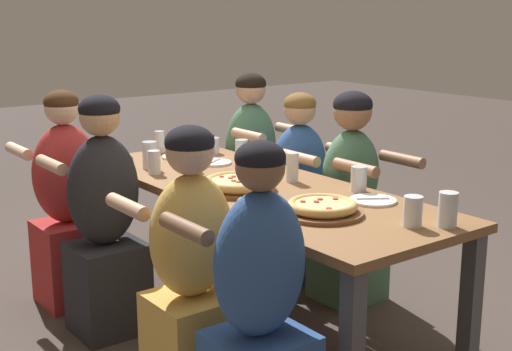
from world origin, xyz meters
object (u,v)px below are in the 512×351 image
(cocktail_glass_blue, at_px, (213,146))
(diner_near_midright, at_px, (192,279))
(empty_plate_b, at_px, (214,163))
(drinking_glass_f, at_px, (190,159))
(drinking_glass_a, at_px, (413,213))
(drinking_glass_i, at_px, (159,142))
(pizza_board_main, at_px, (322,208))
(empty_plate_a, at_px, (373,200))
(drinking_glass_h, at_px, (150,157))
(drinking_glass_j, at_px, (254,156))
(drinking_glass_e, at_px, (448,212))
(diner_near_midleft, at_px, (105,226))
(diner_far_center, at_px, (350,205))
(diner_near_right, at_px, (259,318))
(drinking_glass_c, at_px, (292,169))
(diner_far_midleft, at_px, (299,195))
(diner_near_left, at_px, (68,209))
(empty_plate_c, at_px, (179,157))
(drinking_glass_d, at_px, (359,180))
(drinking_glass_b, at_px, (154,164))
(pizza_board_second, at_px, (239,184))
(drinking_glass_g, at_px, (242,150))
(diner_far_left, at_px, (251,174))

(cocktail_glass_blue, bearing_deg, diner_near_midright, -36.97)
(empty_plate_b, height_order, drinking_glass_f, drinking_glass_f)
(drinking_glass_a, relative_size, drinking_glass_i, 0.98)
(drinking_glass_a, bearing_deg, pizza_board_main, -152.53)
(empty_plate_a, height_order, drinking_glass_h, drinking_glass_h)
(drinking_glass_h, distance_m, drinking_glass_j, 0.57)
(drinking_glass_j, xyz_separation_m, diner_near_midright, (0.79, -0.91, -0.26))
(empty_plate_b, xyz_separation_m, drinking_glass_i, (-0.47, -0.08, 0.06))
(drinking_glass_e, bearing_deg, diner_near_midleft, -149.46)
(drinking_glass_h, distance_m, diner_far_center, 1.12)
(empty_plate_b, distance_m, diner_near_right, 1.59)
(drinking_glass_c, bearing_deg, diner_near_midright, -66.46)
(drinking_glass_a, height_order, diner_near_right, diner_near_right)
(empty_plate_a, height_order, drinking_glass_f, drinking_glass_f)
(drinking_glass_a, bearing_deg, diner_far_midleft, 157.91)
(drinking_glass_e, relative_size, diner_near_left, 0.12)
(empty_plate_c, height_order, drinking_glass_h, drinking_glass_h)
(drinking_glass_c, bearing_deg, drinking_glass_d, 20.04)
(drinking_glass_j, bearing_deg, drinking_glass_b, -103.18)
(diner_far_midleft, bearing_deg, pizza_board_second, 30.23)
(drinking_glass_d, bearing_deg, drinking_glass_e, -10.92)
(diner_near_left, bearing_deg, diner_far_midleft, -20.09)
(drinking_glass_h, xyz_separation_m, drinking_glass_i, (-0.37, 0.27, -0.00))
(drinking_glass_d, xyz_separation_m, diner_far_center, (-0.36, 0.31, -0.25))
(diner_near_midright, bearing_deg, drinking_glass_c, 23.54)
(pizza_board_main, height_order, cocktail_glass_blue, cocktail_glass_blue)
(empty_plate_c, relative_size, drinking_glass_g, 1.86)
(empty_plate_a, relative_size, empty_plate_b, 1.09)
(pizza_board_second, height_order, cocktail_glass_blue, cocktail_glass_blue)
(pizza_board_second, distance_m, diner_far_center, 0.79)
(drinking_glass_d, bearing_deg, diner_near_midright, -89.07)
(empty_plate_a, relative_size, diner_far_center, 0.18)
(drinking_glass_j, bearing_deg, diner_far_left, 144.89)
(drinking_glass_j, bearing_deg, empty_plate_b, -131.75)
(diner_far_center, bearing_deg, empty_plate_a, 53.94)
(empty_plate_b, xyz_separation_m, drinking_glass_c, (0.59, 0.08, 0.06))
(drinking_glass_b, bearing_deg, diner_far_left, 111.76)
(drinking_glass_g, bearing_deg, drinking_glass_i, -146.44)
(pizza_board_second, height_order, diner_far_center, diner_far_center)
(diner_near_left, distance_m, diner_far_midleft, 1.33)
(drinking_glass_b, relative_size, diner_far_center, 0.11)
(drinking_glass_d, relative_size, drinking_glass_h, 0.82)
(drinking_glass_e, distance_m, diner_far_center, 1.09)
(drinking_glass_h, relative_size, diner_near_midleft, 0.12)
(diner_far_left, distance_m, diner_near_midleft, 1.34)
(empty_plate_a, height_order, drinking_glass_b, drinking_glass_b)
(pizza_board_main, distance_m, drinking_glass_a, 0.38)
(drinking_glass_g, distance_m, drinking_glass_j, 0.19)
(cocktail_glass_blue, bearing_deg, diner_near_midleft, -66.36)
(empty_plate_b, relative_size, drinking_glass_e, 1.37)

